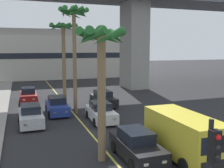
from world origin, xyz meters
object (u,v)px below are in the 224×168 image
(palm_tree_far_median, at_px, (63,38))
(palm_tree_mid_median, at_px, (74,26))
(delivery_van, at_px, (183,135))
(car_queue_front, at_px, (57,106))
(car_queue_fourth, at_px, (31,116))
(car_queue_sixth, at_px, (103,99))
(car_queue_second, at_px, (28,95))
(car_queue_third, at_px, (101,112))
(car_queue_fifth, at_px, (137,146))
(palm_tree_near_median, at_px, (101,56))

(palm_tree_far_median, bearing_deg, palm_tree_mid_median, -93.42)
(delivery_van, bearing_deg, car_queue_front, 112.74)
(car_queue_fourth, distance_m, car_queue_sixth, 8.54)
(car_queue_second, relative_size, car_queue_sixth, 0.99)
(car_queue_front, xyz_separation_m, car_queue_fourth, (-2.38, -2.79, 0.00))
(car_queue_front, bearing_deg, car_queue_sixth, 19.75)
(palm_tree_far_median, bearing_deg, car_queue_third, -86.06)
(car_queue_front, height_order, palm_tree_far_median, palm_tree_far_median)
(car_queue_fourth, xyz_separation_m, car_queue_fifth, (4.99, -8.36, 0.00))
(car_queue_fifth, bearing_deg, car_queue_third, 87.24)
(car_queue_third, xyz_separation_m, car_queue_fifth, (-0.37, -7.63, 0.00))
(delivery_van, xyz_separation_m, palm_tree_near_median, (-4.15, 1.21, 4.15))
(car_queue_fourth, height_order, car_queue_sixth, same)
(car_queue_front, relative_size, delivery_van, 0.78)
(car_queue_fifth, xyz_separation_m, palm_tree_mid_median, (-1.06, 10.67, 6.98))
(car_queue_fourth, xyz_separation_m, palm_tree_near_median, (3.20, -7.88, 4.71))
(car_queue_second, height_order, palm_tree_far_median, palm_tree_far_median)
(palm_tree_far_median, bearing_deg, car_queue_fourth, -110.87)
(car_queue_front, relative_size, car_queue_second, 0.99)
(palm_tree_far_median, bearing_deg, car_queue_fifth, -88.59)
(car_queue_third, height_order, car_queue_fifth, same)
(car_queue_fourth, distance_m, palm_tree_far_median, 14.09)
(palm_tree_near_median, distance_m, palm_tree_far_median, 19.78)
(car_queue_front, height_order, palm_tree_mid_median, palm_tree_mid_median)
(palm_tree_mid_median, bearing_deg, delivery_van, -73.31)
(car_queue_front, distance_m, palm_tree_mid_median, 7.17)
(car_queue_front, relative_size, car_queue_fifth, 1.00)
(car_queue_front, bearing_deg, palm_tree_near_median, -85.56)
(delivery_van, relative_size, palm_tree_mid_median, 0.56)
(car_queue_third, relative_size, car_queue_fourth, 1.01)
(delivery_van, height_order, palm_tree_near_median, palm_tree_near_median)
(car_queue_sixth, relative_size, palm_tree_far_median, 0.47)
(delivery_van, height_order, palm_tree_mid_median, palm_tree_mid_median)
(delivery_van, distance_m, palm_tree_near_median, 5.99)
(car_queue_third, distance_m, car_queue_fourth, 5.41)
(car_queue_fifth, xyz_separation_m, car_queue_sixth, (2.25, 12.89, 0.00))
(car_queue_sixth, relative_size, palm_tree_mid_median, 0.44)
(car_queue_third, xyz_separation_m, palm_tree_far_median, (-0.86, 12.52, 6.25))
(car_queue_third, xyz_separation_m, car_queue_fourth, (-5.36, 0.72, 0.00))
(car_queue_fourth, height_order, delivery_van, delivery_van)
(palm_tree_near_median, relative_size, palm_tree_far_median, 0.79)
(car_queue_front, distance_m, delivery_van, 12.89)
(palm_tree_near_median, bearing_deg, car_queue_sixth, 71.97)
(delivery_van, xyz_separation_m, palm_tree_mid_median, (-3.42, 11.41, 6.42))
(car_queue_fourth, distance_m, car_queue_fifth, 9.73)
(car_queue_sixth, xyz_separation_m, palm_tree_mid_median, (-3.31, -2.21, 6.98))
(car_queue_fourth, bearing_deg, car_queue_front, 49.55)
(car_queue_second, bearing_deg, palm_tree_mid_median, -61.64)
(palm_tree_near_median, relative_size, palm_tree_mid_median, 0.74)
(palm_tree_mid_median, bearing_deg, car_queue_third, -64.81)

